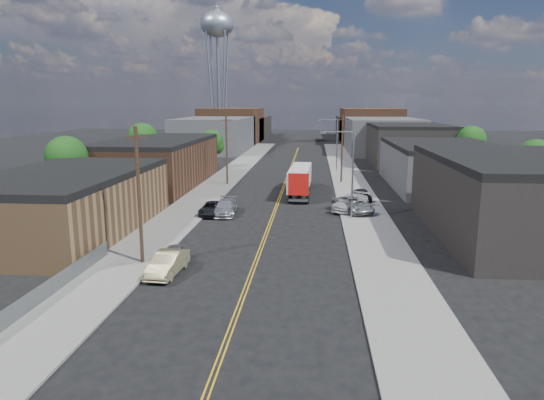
% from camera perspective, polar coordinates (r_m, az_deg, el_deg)
% --- Properties ---
extents(ground, '(260.00, 260.00, 0.00)m').
position_cam_1_polar(ground, '(83.79, 2.08, 3.42)').
color(ground, black).
rests_on(ground, ground).
extents(centerline, '(0.32, 120.00, 0.01)m').
position_cam_1_polar(centerline, '(68.98, 1.44, 1.71)').
color(centerline, gold).
rests_on(centerline, ground).
extents(sidewalk_left, '(5.00, 140.00, 0.15)m').
position_cam_1_polar(sidewalk_left, '(70.19, -6.32, 1.87)').
color(sidewalk_left, slate).
rests_on(sidewalk_left, ground).
extents(sidewalk_right, '(5.00, 140.00, 0.15)m').
position_cam_1_polar(sidewalk_right, '(69.05, 9.34, 1.63)').
color(sidewalk_right, slate).
rests_on(sidewalk_right, ground).
extents(warehouse_tan, '(12.00, 22.00, 5.60)m').
position_cam_1_polar(warehouse_tan, '(47.32, -23.06, -0.23)').
color(warehouse_tan, brown).
rests_on(warehouse_tan, ground).
extents(warehouse_brown, '(12.00, 26.00, 6.60)m').
position_cam_1_polar(warehouse_brown, '(70.94, -13.31, 4.37)').
color(warehouse_brown, '#503120').
rests_on(warehouse_brown, ground).
extents(industrial_right_a, '(14.00, 22.00, 7.10)m').
position_cam_1_polar(industrial_right_a, '(47.12, 27.11, 0.31)').
color(industrial_right_a, black).
rests_on(industrial_right_a, ground).
extents(industrial_right_b, '(14.00, 24.00, 6.10)m').
position_cam_1_polar(industrial_right_b, '(71.66, 19.40, 3.89)').
color(industrial_right_b, '#363639').
rests_on(industrial_right_b, ground).
extents(industrial_right_c, '(14.00, 22.00, 7.60)m').
position_cam_1_polar(industrial_right_c, '(96.85, 15.67, 6.35)').
color(industrial_right_c, black).
rests_on(industrial_right_c, ground).
extents(skyline_left_a, '(16.00, 30.00, 8.00)m').
position_cam_1_polar(skyline_left_a, '(120.57, -6.65, 7.69)').
color(skyline_left_a, '#363639').
rests_on(skyline_left_a, ground).
extents(skyline_right_a, '(16.00, 30.00, 8.00)m').
position_cam_1_polar(skyline_right_a, '(119.18, 12.71, 7.45)').
color(skyline_right_a, '#363639').
rests_on(skyline_right_a, ground).
extents(skyline_left_b, '(16.00, 26.00, 10.00)m').
position_cam_1_polar(skyline_left_b, '(145.06, -4.67, 8.73)').
color(skyline_left_b, '#503120').
rests_on(skyline_left_b, ground).
extents(skyline_right_b, '(16.00, 26.00, 10.00)m').
position_cam_1_polar(skyline_right_b, '(143.90, 11.42, 8.53)').
color(skyline_right_b, '#503120').
rests_on(skyline_right_b, ground).
extents(skyline_left_c, '(16.00, 40.00, 7.00)m').
position_cam_1_polar(skyline_left_c, '(164.86, -3.50, 8.54)').
color(skyline_left_c, black).
rests_on(skyline_left_c, ground).
extents(skyline_right_c, '(16.00, 40.00, 7.00)m').
position_cam_1_polar(skyline_right_c, '(163.84, 10.63, 8.35)').
color(skyline_right_c, black).
rests_on(skyline_right_c, ground).
extents(water_tower, '(9.00, 9.00, 36.90)m').
position_cam_1_polar(water_tower, '(136.77, -6.47, 19.32)').
color(water_tower, gray).
rests_on(water_tower, ground).
extents(streetlight_near, '(3.39, 0.25, 9.00)m').
position_cam_1_polar(streetlight_near, '(48.40, 9.02, 3.82)').
color(streetlight_near, gray).
rests_on(streetlight_near, ground).
extents(streetlight_far, '(3.39, 0.25, 9.00)m').
position_cam_1_polar(streetlight_far, '(83.18, 7.38, 6.97)').
color(streetlight_far, gray).
rests_on(streetlight_far, ground).
extents(utility_pole_left_near, '(1.60, 0.26, 10.00)m').
position_cam_1_polar(utility_pole_left_near, '(35.71, -15.38, 0.58)').
color(utility_pole_left_near, black).
rests_on(utility_pole_left_near, ground).
extents(utility_pole_left_far, '(1.60, 0.26, 10.00)m').
position_cam_1_polar(utility_pole_left_far, '(69.30, -5.36, 5.99)').
color(utility_pole_left_far, black).
rests_on(utility_pole_left_far, ground).
extents(utility_pole_right, '(1.60, 0.26, 10.00)m').
position_cam_1_polar(utility_pole_right, '(71.28, 8.25, 6.07)').
color(utility_pole_right, black).
rests_on(utility_pole_right, ground).
extents(chainlink_fence, '(0.05, 16.00, 1.22)m').
position_cam_1_polar(chainlink_fence, '(32.57, -24.49, -9.28)').
color(chainlink_fence, slate).
rests_on(chainlink_fence, ground).
extents(tree_left_near, '(4.85, 4.76, 7.91)m').
position_cam_1_polar(tree_left_near, '(60.23, -22.95, 4.38)').
color(tree_left_near, black).
rests_on(tree_left_near, ground).
extents(tree_left_mid, '(5.10, 5.04, 8.37)m').
position_cam_1_polar(tree_left_mid, '(83.02, -14.93, 6.78)').
color(tree_left_mid, black).
rests_on(tree_left_mid, ground).
extents(tree_left_far, '(4.35, 4.20, 6.97)m').
position_cam_1_polar(tree_left_far, '(87.07, -7.09, 6.67)').
color(tree_left_far, black).
rests_on(tree_left_far, ground).
extents(tree_right_near, '(4.60, 4.48, 7.44)m').
position_cam_1_polar(tree_right_near, '(64.67, 28.62, 4.03)').
color(tree_right_near, black).
rests_on(tree_right_near, ground).
extents(tree_right_far, '(4.85, 4.76, 7.91)m').
position_cam_1_polar(tree_right_far, '(87.06, 22.41, 6.31)').
color(tree_right_far, black).
rests_on(tree_right_far, ground).
extents(semi_truck, '(2.77, 14.01, 3.64)m').
position_cam_1_polar(semi_truck, '(62.54, 3.34, 2.61)').
color(semi_truck, silver).
rests_on(semi_truck, ground).
extents(car_left_a, '(1.81, 4.06, 1.35)m').
position_cam_1_polar(car_left_a, '(36.09, -11.64, -6.44)').
color(car_left_a, '#929497').
rests_on(car_left_a, ground).
extents(car_left_b, '(2.01, 4.84, 1.56)m').
position_cam_1_polar(car_left_b, '(34.17, -12.20, -7.31)').
color(car_left_b, '#998D64').
rests_on(car_left_b, ground).
extents(car_left_c, '(2.36, 5.00, 1.38)m').
position_cam_1_polar(car_left_c, '(51.17, -7.02, -1.00)').
color(car_left_c, black).
rests_on(car_left_c, ground).
extents(car_left_d, '(2.43, 5.52, 1.58)m').
position_cam_1_polar(car_left_d, '(51.10, -5.47, -0.87)').
color(car_left_d, '#A6A8AB').
rests_on(car_left_d, ground).
extents(car_right_lot_a, '(4.79, 6.31, 1.59)m').
position_cam_1_polar(car_right_lot_a, '(52.15, 9.54, -0.55)').
color(car_right_lot_a, '#9B9EA0').
rests_on(car_right_lot_a, sidewalk_right).
extents(car_right_lot_b, '(4.83, 6.08, 1.65)m').
position_cam_1_polar(car_right_lot_b, '(53.06, 9.23, -0.30)').
color(car_right_lot_b, '#B7B7B7').
rests_on(car_right_lot_b, sidewalk_right).
extents(car_right_lot_c, '(2.25, 4.23, 1.37)m').
position_cam_1_polar(car_right_lot_c, '(58.70, 10.59, 0.63)').
color(car_right_lot_c, black).
rests_on(car_right_lot_c, sidewalk_right).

